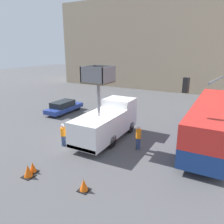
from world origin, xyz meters
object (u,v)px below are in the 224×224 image
object	(u,v)px
utility_truck	(107,121)
traffic_cone_mid_road	(84,185)
traffic_cone_near_truck	(28,171)
road_worker_near_truck	(63,135)
parked_car_curbside	(64,107)
road_worker_directing	(138,137)
traffic_cone_far_side	(33,168)
traffic_light_pole	(221,108)
city_bus	(211,119)

from	to	relation	value
utility_truck	traffic_cone_mid_road	distance (m)	6.84
traffic_cone_near_truck	road_worker_near_truck	bearing A→B (deg)	102.92
road_worker_near_truck	parked_car_curbside	bearing A→B (deg)	105.28
road_worker_directing	traffic_cone_far_side	xyz separation A→B (m)	(-4.29, -5.82, -0.63)
traffic_light_pole	traffic_cone_far_side	distance (m)	11.21
road_worker_near_truck	traffic_cone_far_side	bearing A→B (deg)	-102.78
city_bus	traffic_light_pole	distance (m)	4.95
road_worker_near_truck	parked_car_curbside	xyz separation A→B (m)	(-5.67, 6.69, -0.17)
utility_truck	traffic_cone_far_side	bearing A→B (deg)	-102.54
traffic_cone_mid_road	road_worker_near_truck	bearing A→B (deg)	140.50
road_worker_near_truck	parked_car_curbside	size ratio (longest dim) A/B	0.36
road_worker_directing	parked_car_curbside	distance (m)	11.69
traffic_cone_mid_road	traffic_cone_far_side	xyz separation A→B (m)	(-3.66, -0.01, -0.02)
utility_truck	city_bus	xyz separation A→B (m)	(7.23, 3.31, 0.28)
traffic_light_pole	parked_car_curbside	size ratio (longest dim) A/B	1.19
road_worker_directing	city_bus	bearing A→B (deg)	-3.00
utility_truck	parked_car_curbside	size ratio (longest dim) A/B	1.41
road_worker_near_truck	parked_car_curbside	distance (m)	8.78
city_bus	parked_car_curbside	bearing A→B (deg)	102.81
road_worker_near_truck	traffic_cone_mid_road	bearing A→B (deg)	-64.52
traffic_cone_far_side	parked_car_curbside	world-z (taller)	parked_car_curbside
traffic_cone_near_truck	traffic_cone_far_side	world-z (taller)	traffic_cone_near_truck
traffic_light_pole	parked_car_curbside	bearing A→B (deg)	161.82
road_worker_directing	traffic_cone_far_side	bearing A→B (deg)	-170.87
city_bus	road_worker_near_truck	size ratio (longest dim) A/B	6.90
traffic_cone_near_truck	traffic_cone_mid_road	distance (m)	3.54
road_worker_directing	traffic_cone_mid_road	distance (m)	5.88
traffic_light_pole	parked_car_curbside	distance (m)	16.86
traffic_cone_near_truck	parked_car_curbside	distance (m)	12.71
road_worker_near_truck	traffic_cone_near_truck	world-z (taller)	road_worker_near_truck
road_worker_directing	traffic_cone_mid_road	xyz separation A→B (m)	(-0.64, -5.81, -0.61)
utility_truck	road_worker_near_truck	bearing A→B (deg)	-129.60
utility_truck	road_worker_directing	bearing A→B (deg)	-10.49
traffic_light_pole	road_worker_directing	bearing A→B (deg)	172.90
traffic_cone_near_truck	traffic_cone_mid_road	world-z (taller)	traffic_cone_near_truck
traffic_cone_mid_road	traffic_cone_near_truck	bearing A→B (deg)	-172.20
traffic_cone_near_truck	traffic_cone_far_side	bearing A→B (deg)	107.97
traffic_light_pole	city_bus	bearing A→B (deg)	97.90
city_bus	traffic_light_pole	bearing A→B (deg)	-156.62
utility_truck	traffic_cone_far_side	size ratio (longest dim) A/B	10.82
traffic_cone_far_side	parked_car_curbside	xyz separation A→B (m)	(-6.47, 10.37, 0.41)
traffic_light_pole	road_worker_near_truck	xyz separation A→B (m)	(-10.06, -1.52, -3.00)
traffic_cone_far_side	utility_truck	bearing A→B (deg)	77.46
traffic_cone_far_side	city_bus	bearing A→B (deg)	48.19
city_bus	traffic_cone_mid_road	size ratio (longest dim) A/B	18.23
traffic_cone_far_side	traffic_cone_near_truck	bearing A→B (deg)	-72.03
traffic_cone_mid_road	parked_car_curbside	xyz separation A→B (m)	(-10.13, 10.36, 0.39)
utility_truck	traffic_cone_near_truck	size ratio (longest dim) A/B	9.20
traffic_light_pole	parked_car_curbside	xyz separation A→B (m)	(-15.74, 5.17, -3.17)
traffic_cone_near_truck	parked_car_curbside	bearing A→B (deg)	121.43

